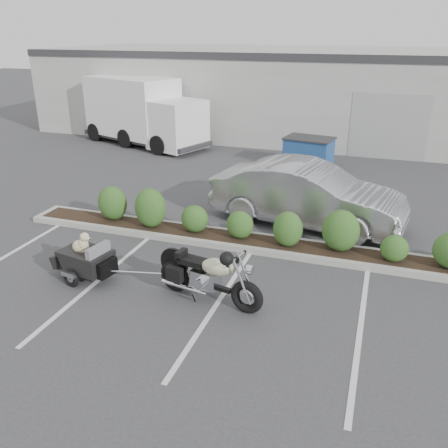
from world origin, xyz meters
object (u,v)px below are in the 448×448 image
(pet_trailer, at_px, (86,259))
(motorcycle, at_px, (208,277))
(dumpster, at_px, (308,153))
(delivery_truck, at_px, (143,113))
(sedan, at_px, (307,195))

(pet_trailer, bearing_deg, motorcycle, 10.46)
(motorcycle, relative_size, dumpster, 1.17)
(pet_trailer, distance_m, delivery_truck, 12.72)
(delivery_truck, bearing_deg, sedan, -19.68)
(pet_trailer, relative_size, delivery_truck, 0.28)
(pet_trailer, bearing_deg, dumpster, 84.55)
(motorcycle, distance_m, pet_trailer, 2.78)
(motorcycle, bearing_deg, dumpster, 99.74)
(sedan, distance_m, dumpster, 5.71)
(dumpster, distance_m, delivery_truck, 7.97)
(sedan, bearing_deg, dumpster, 17.97)
(pet_trailer, relative_size, sedan, 0.36)
(pet_trailer, distance_m, sedan, 5.99)
(delivery_truck, bearing_deg, motorcycle, -37.24)
(sedan, distance_m, delivery_truck, 11.29)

